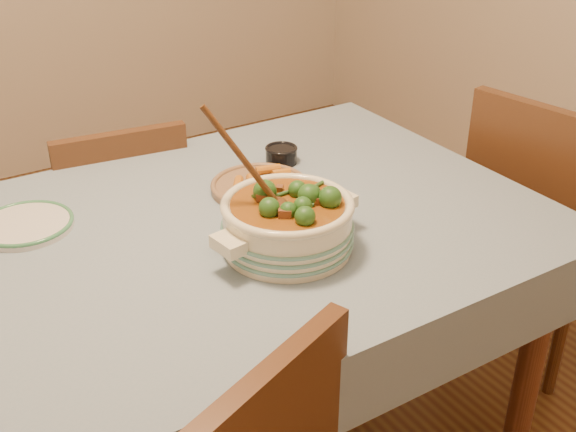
% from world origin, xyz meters
% --- Properties ---
extents(dining_table, '(1.68, 1.08, 0.76)m').
position_xyz_m(dining_table, '(0.00, 0.00, 0.66)').
color(dining_table, brown).
rests_on(dining_table, floor).
extents(stew_casserole, '(0.38, 0.32, 0.35)m').
position_xyz_m(stew_casserole, '(0.14, -0.16, 0.83)').
color(stew_casserole, '#ECE5C5').
rests_on(stew_casserole, dining_table).
extents(white_plate, '(0.27, 0.27, 0.02)m').
position_xyz_m(white_plate, '(-0.33, 0.24, 0.77)').
color(white_plate, silver).
rests_on(white_plate, dining_table).
extents(condiment_bowl, '(0.10, 0.10, 0.05)m').
position_xyz_m(condiment_bowl, '(0.37, 0.24, 0.78)').
color(condiment_bowl, black).
rests_on(condiment_bowl, dining_table).
extents(fried_plate, '(0.30, 0.30, 0.04)m').
position_xyz_m(fried_plate, '(0.23, 0.12, 0.77)').
color(fried_plate, '#8E6C4E').
rests_on(fried_plate, dining_table).
extents(chair_far, '(0.43, 0.43, 0.83)m').
position_xyz_m(chair_far, '(0.02, 0.62, 0.47)').
color(chair_far, '#523119').
rests_on(chair_far, floor).
extents(chair_right, '(0.49, 0.49, 0.92)m').
position_xyz_m(chair_right, '(1.11, -0.10, 0.52)').
color(chair_right, '#523119').
rests_on(chair_right, floor).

